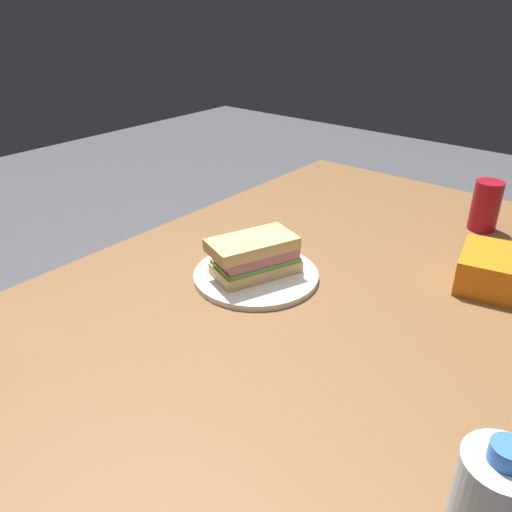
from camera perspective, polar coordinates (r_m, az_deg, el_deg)
dining_table at (r=1.07m, az=9.21°, el=-8.13°), size 1.43×1.03×0.75m
paper_plate at (r=1.05m, az=-0.00°, el=-2.14°), size 0.25×0.25×0.01m
sandwich at (r=1.02m, az=-0.13°, el=0.05°), size 0.20×0.15×0.08m
soda_can_red at (r=1.36m, az=24.08°, el=5.10°), size 0.07×0.07×0.12m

